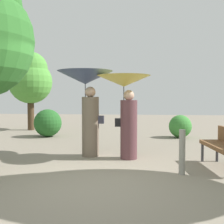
{
  "coord_description": "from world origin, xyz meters",
  "views": [
    {
      "loc": [
        0.87,
        -4.71,
        1.46
      ],
      "look_at": [
        0.0,
        2.69,
        1.09
      ],
      "focal_mm": 44.86,
      "sensor_mm": 36.0,
      "label": 1
    }
  ],
  "objects_px": {
    "person_left": "(87,92)",
    "path_marker_post": "(182,152)",
    "tree_mid_left": "(30,78)",
    "person_right": "(126,98)"
  },
  "relations": [
    {
      "from": "person_right",
      "to": "path_marker_post",
      "type": "bearing_deg",
      "value": -136.97
    },
    {
      "from": "person_right",
      "to": "path_marker_post",
      "type": "relative_size",
      "value": 2.32
    },
    {
      "from": "person_right",
      "to": "path_marker_post",
      "type": "xyz_separation_m",
      "value": [
        1.17,
        -1.28,
        -1.04
      ]
    },
    {
      "from": "path_marker_post",
      "to": "person_left",
      "type": "bearing_deg",
      "value": 145.5
    },
    {
      "from": "person_left",
      "to": "tree_mid_left",
      "type": "bearing_deg",
      "value": 35.4
    },
    {
      "from": "person_left",
      "to": "path_marker_post",
      "type": "height_order",
      "value": "person_left"
    },
    {
      "from": "person_right",
      "to": "tree_mid_left",
      "type": "bearing_deg",
      "value": 40.83
    },
    {
      "from": "tree_mid_left",
      "to": "path_marker_post",
      "type": "height_order",
      "value": "tree_mid_left"
    },
    {
      "from": "person_right",
      "to": "path_marker_post",
      "type": "distance_m",
      "value": 2.02
    },
    {
      "from": "person_left",
      "to": "tree_mid_left",
      "type": "height_order",
      "value": "tree_mid_left"
    }
  ]
}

